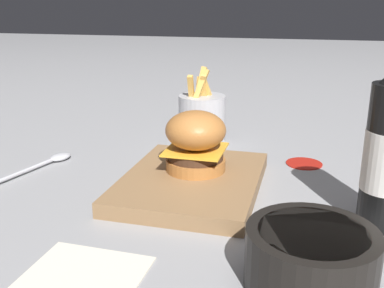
# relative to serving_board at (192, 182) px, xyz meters

# --- Properties ---
(ground_plane) EXTENTS (6.00, 6.00, 0.00)m
(ground_plane) POSITION_rel_serving_board_xyz_m (0.02, -0.06, -0.01)
(ground_plane) COLOR gray
(serving_board) EXTENTS (0.27, 0.20, 0.02)m
(serving_board) POSITION_rel_serving_board_xyz_m (0.00, 0.00, 0.00)
(serving_board) COLOR olive
(serving_board) RESTS_ON ground_plane
(burger) EXTENTS (0.09, 0.09, 0.09)m
(burger) POSITION_rel_serving_board_xyz_m (-0.02, -0.00, 0.06)
(burger) COLOR #AD6B33
(burger) RESTS_ON serving_board
(fries_basket) EXTENTS (0.10, 0.10, 0.15)m
(fries_basket) POSITION_rel_serving_board_xyz_m (-0.26, -0.05, 0.04)
(fries_basket) COLOR #B7B7BC
(fries_basket) RESTS_ON ground_plane
(side_bowl) EXTENTS (0.13, 0.13, 0.06)m
(side_bowl) POSITION_rel_serving_board_xyz_m (0.21, 0.18, 0.02)
(side_bowl) COLOR black
(side_bowl) RESTS_ON ground_plane
(spoon) EXTENTS (0.16, 0.06, 0.01)m
(spoon) POSITION_rel_serving_board_xyz_m (-0.05, -0.27, -0.01)
(spoon) COLOR #B2B2B7
(spoon) RESTS_ON ground_plane
(ketchup_puddle) EXTENTS (0.06, 0.06, 0.00)m
(ketchup_puddle) POSITION_rel_serving_board_xyz_m (-0.16, 0.17, -0.01)
(ketchup_puddle) COLOR #B21E14
(ketchup_puddle) RESTS_ON ground_plane
(parchment_square) EXTENTS (0.13, 0.13, 0.00)m
(parchment_square) POSITION_rel_serving_board_xyz_m (0.26, -0.05, -0.01)
(parchment_square) COLOR beige
(parchment_square) RESTS_ON ground_plane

